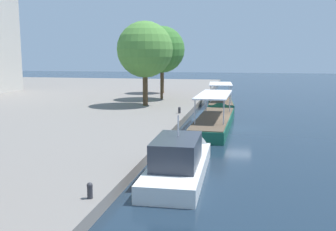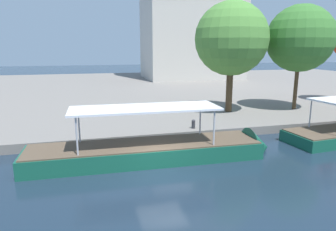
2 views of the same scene
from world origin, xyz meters
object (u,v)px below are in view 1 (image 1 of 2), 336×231
mooring_bollard_1 (179,110)px  tree_2 (165,49)px  motor_yacht_0 (180,161)px  mooring_bollard_0 (90,190)px  tree_3 (143,50)px  tour_boat_1 (215,123)px  tour_boat_2 (220,103)px  tree_0 (163,49)px

mooring_bollard_1 → tree_2: 22.70m
motor_yacht_0 → mooring_bollard_0: size_ratio=14.51×
motor_yacht_0 → mooring_bollard_0: 7.25m
mooring_bollard_1 → tree_3: bearing=45.0°
tour_boat_1 → tour_boat_2: 15.89m
mooring_bollard_1 → tour_boat_1: bearing=-130.7°
tour_boat_1 → tree_3: size_ratio=1.50×
tree_2 → tree_0: bearing=-170.1°
mooring_bollard_0 → tree_0: size_ratio=0.07×
tour_boat_2 → motor_yacht_0: bearing=174.7°
tour_boat_2 → mooring_bollard_0: 38.01m
tree_0 → tour_boat_2: bearing=-91.0°
mooring_bollard_0 → tree_0: bearing=7.0°
motor_yacht_0 → mooring_bollard_1: 19.12m
motor_yacht_0 → mooring_bollard_0: bearing=154.9°
mooring_bollard_0 → tree_3: tree_3 is taller
motor_yacht_0 → tour_boat_2: motor_yacht_0 is taller
tour_boat_2 → tree_2: bearing=43.3°
mooring_bollard_0 → tree_2: tree_2 is taller
tour_boat_1 → motor_yacht_0: bearing=178.4°
motor_yacht_0 → tour_boat_1: size_ratio=0.70×
tour_boat_1 → tree_2: 27.31m
motor_yacht_0 → tree_2: size_ratio=1.11×
mooring_bollard_1 → tree_3: 9.84m
mooring_bollard_0 → tree_3: (30.78, 5.58, 6.32)m
tree_0 → tree_3: tree_3 is taller
mooring_bollard_0 → tree_0: (38.00, 4.69, 6.55)m
motor_yacht_0 → tree_0: tree_0 is taller
tour_boat_1 → tree_0: bearing=29.3°
tree_0 → tree_3: 7.29m
tree_2 → tree_3: (-15.56, -0.56, -0.34)m
tour_boat_2 → tour_boat_1: bearing=177.1°
tour_boat_2 → tree_3: (-7.08, 8.86, 7.01)m
mooring_bollard_1 → tree_0: bearing=19.4°
motor_yacht_0 → mooring_bollard_1: motor_yacht_0 is taller
tour_boat_2 → mooring_bollard_0: tour_boat_2 is taller
mooring_bollard_1 → mooring_bollard_0: bearing=-179.4°
tour_boat_2 → mooring_bollard_0: bearing=170.4°
motor_yacht_0 → tree_3: tree_3 is taller
tour_boat_2 → tree_0: tree_0 is taller
tour_boat_2 → mooring_bollard_0: (-37.86, 3.28, 0.69)m
tree_3 → tour_boat_1: bearing=-133.2°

